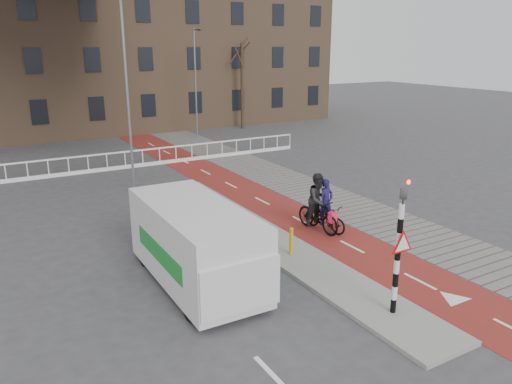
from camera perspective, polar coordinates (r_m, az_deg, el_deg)
ground at (r=15.19m, az=11.55°, el=-9.81°), size 120.00×120.00×0.00m
bike_lane at (r=23.69m, az=-1.76°, el=0.22°), size 2.50×60.00×0.01m
sidewalk at (r=25.08m, az=3.87°, el=1.13°), size 3.00×60.00×0.01m
curb_island at (r=17.71m, az=1.24°, el=-5.34°), size 1.80×16.00×0.12m
traffic_signal at (r=12.69m, az=16.06°, el=-5.72°), size 0.80×0.80×3.68m
bollard at (r=16.16m, az=4.05°, el=-5.64°), size 0.12×0.12×0.89m
cyclist_near at (r=18.57m, az=7.96°, el=-2.43°), size 1.01×1.98×1.97m
cyclist_far at (r=18.39m, az=7.11°, el=-1.78°), size 1.03×2.13×2.20m
van at (r=14.37m, az=-6.95°, el=-5.80°), size 2.23×5.42×2.32m
railing at (r=28.08m, az=-20.59°, el=2.40°), size 28.00×0.10×0.99m
townhouse_row at (r=42.50m, az=-22.66°, el=16.89°), size 46.00×10.00×15.90m
tree_right at (r=41.04m, az=-1.59°, el=11.96°), size 0.25×0.25×6.76m
streetlight_near at (r=23.50m, az=-14.48°, el=10.59°), size 0.12×0.12×8.86m
streetlight_right at (r=36.78m, az=-6.91°, el=12.07°), size 0.12×0.12×7.73m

